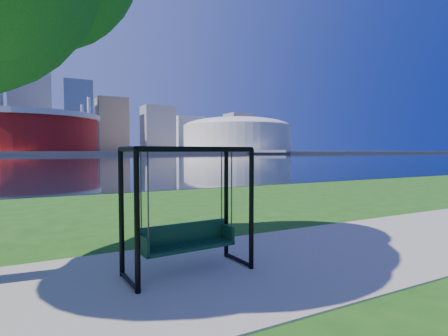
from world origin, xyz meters
TOP-DOWN VIEW (x-y plane):
  - ground at (0.00, 0.00)m, footprint 900.00×900.00m
  - path at (0.00, -0.50)m, footprint 120.00×4.00m
  - river at (0.00, 102.00)m, footprint 900.00×180.00m
  - far_bank at (0.00, 306.00)m, footprint 900.00×228.00m
  - stadium at (-10.00, 235.00)m, footprint 83.00×83.00m
  - arena at (135.00, 235.00)m, footprint 84.00×84.00m
  - skyline at (-4.27, 319.39)m, footprint 392.00×66.00m
  - swing at (-0.60, -0.28)m, footprint 2.19×1.07m
  - barge at (131.67, 186.89)m, footprint 28.96×17.25m

SIDE VIEW (x-z plane):
  - ground at x=0.00m, z-range 0.00..0.00m
  - river at x=0.00m, z-range 0.00..0.02m
  - path at x=0.00m, z-range 0.00..0.03m
  - far_bank at x=0.00m, z-range 0.00..2.00m
  - swing at x=-0.60m, z-range -0.04..2.15m
  - barge at x=131.67m, z-range -0.13..2.69m
  - stadium at x=-10.00m, z-range -1.77..30.23m
  - arena at x=135.00m, z-range 2.59..29.15m
  - skyline at x=-4.27m, z-range -12.36..84.14m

